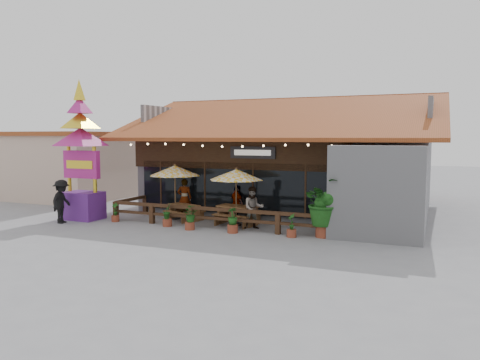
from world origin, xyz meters
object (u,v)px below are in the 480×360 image
at_px(umbrella_left, 175,171).
at_px(picnic_table_left, 184,210).
at_px(umbrella_right, 236,175).
at_px(picnic_table_right, 238,212).
at_px(thai_sign_tower, 81,141).
at_px(pedestrian, 62,202).
at_px(tropical_plant, 324,203).

distance_m(umbrella_left, picnic_table_left, 1.90).
distance_m(umbrella_right, picnic_table_right, 1.68).
relative_size(thai_sign_tower, pedestrian, 3.57).
relative_size(umbrella_right, picnic_table_right, 1.39).
distance_m(umbrella_left, umbrella_right, 3.36).
distance_m(thai_sign_tower, tropical_plant, 11.77).
bearing_deg(picnic_table_left, thai_sign_tower, -160.93).
xyz_separation_m(thai_sign_tower, tropical_plant, (11.51, 0.48, -2.40)).
bearing_deg(pedestrian, tropical_plant, -93.50).
bearing_deg(umbrella_left, picnic_table_right, -4.21).
bearing_deg(picnic_table_left, umbrella_left, 163.45).
bearing_deg(thai_sign_tower, tropical_plant, 2.39).
xyz_separation_m(picnic_table_left, thai_sign_tower, (-4.61, -1.59, 3.24)).
relative_size(umbrella_left, pedestrian, 1.47).
distance_m(picnic_table_left, tropical_plant, 7.03).
distance_m(umbrella_right, thai_sign_tower, 7.66).
bearing_deg(pedestrian, umbrella_right, -82.68).
height_order(picnic_table_right, pedestrian, pedestrian).
height_order(umbrella_right, thai_sign_tower, thai_sign_tower).
height_order(umbrella_left, pedestrian, umbrella_left).
relative_size(umbrella_right, thai_sign_tower, 0.39).
relative_size(picnic_table_left, pedestrian, 0.98).
distance_m(umbrella_left, picnic_table_right, 3.77).
bearing_deg(thai_sign_tower, picnic_table_right, 11.62).
height_order(umbrella_right, picnic_table_right, umbrella_right).
relative_size(umbrella_left, thai_sign_tower, 0.41).
bearing_deg(tropical_plant, picnic_table_right, 165.84).
xyz_separation_m(umbrella_left, picnic_table_right, (3.35, -0.25, -1.73)).
distance_m(umbrella_left, pedestrian, 5.30).
relative_size(umbrella_left, umbrella_right, 1.06).
relative_size(picnic_table_right, tropical_plant, 0.84).
distance_m(thai_sign_tower, pedestrian, 3.01).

